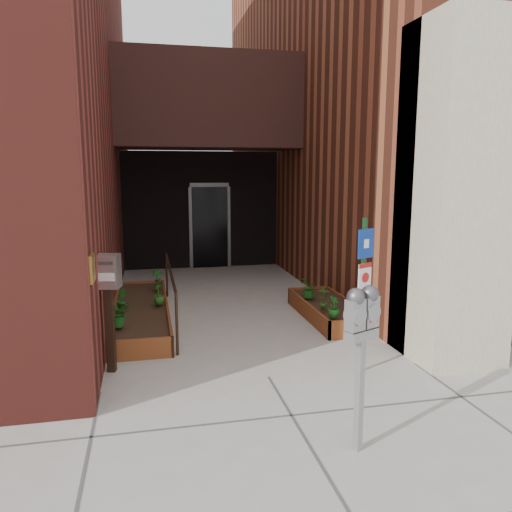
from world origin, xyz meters
TOP-DOWN VIEW (x-y plane):
  - ground at (0.00, 0.00)m, footprint 80.00×80.00m
  - architecture at (-0.18, 6.89)m, footprint 20.00×14.60m
  - planter_left at (-1.55, 2.70)m, footprint 0.90×3.60m
  - planter_right at (1.60, 2.20)m, footprint 0.80×2.20m
  - handrail at (-1.05, 2.65)m, footprint 0.04×3.34m
  - parking_meter at (0.41, -1.75)m, footprint 0.35×0.25m
  - sign_post at (1.18, -0.09)m, footprint 0.25×0.13m
  - payment_dropbox at (-1.90, 0.61)m, footprint 0.34×0.29m
  - shrub_left_a at (-1.85, 1.53)m, footprint 0.43×0.43m
  - shrub_left_b at (-1.85, 2.38)m, footprint 0.23×0.23m
  - shrub_left_c at (-1.25, 2.64)m, footprint 0.27×0.27m
  - shrub_left_d at (-1.25, 3.67)m, footprint 0.29×0.29m
  - shrub_right_a at (1.35, 1.30)m, footprint 0.26×0.26m
  - shrub_right_b at (1.35, 1.74)m, footprint 0.27×0.27m
  - shrub_right_c at (1.35, 2.49)m, footprint 0.32×0.32m

SIDE VIEW (x-z plane):
  - ground at x=0.00m, z-range 0.00..0.00m
  - planter_left at x=-1.55m, z-range -0.02..0.28m
  - planter_right at x=1.60m, z-range -0.02..0.28m
  - shrub_right_a at x=1.35m, z-range 0.30..0.63m
  - shrub_left_c at x=-1.25m, z-range 0.30..0.64m
  - shrub_left_b at x=-1.85m, z-range 0.30..0.64m
  - shrub_right_c at x=1.35m, z-range 0.30..0.65m
  - shrub_left_a at x=-1.85m, z-range 0.30..0.67m
  - shrub_right_b at x=1.35m, z-range 0.30..0.67m
  - shrub_left_d at x=-1.25m, z-range 0.30..0.70m
  - handrail at x=-1.05m, z-range 0.30..1.20m
  - payment_dropbox at x=-1.90m, z-range 0.33..1.84m
  - parking_meter at x=0.41m, z-range 0.42..1.96m
  - sign_post at x=1.18m, z-range 0.23..2.19m
  - architecture at x=-0.18m, z-range -0.02..9.98m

